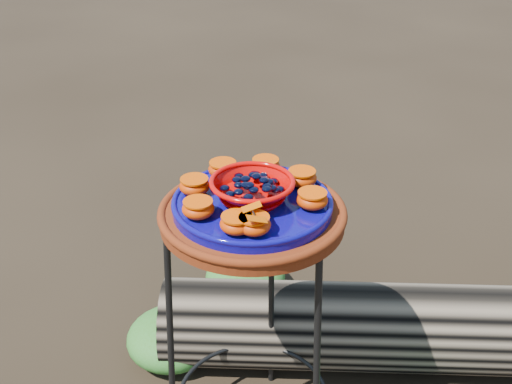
% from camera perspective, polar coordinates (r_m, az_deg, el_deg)
% --- Properties ---
extents(plant_stand, '(0.44, 0.44, 0.70)m').
position_cam_1_polar(plant_stand, '(1.66, -0.29, -13.04)').
color(plant_stand, black).
rests_on(plant_stand, ground).
extents(terracotta_saucer, '(0.41, 0.41, 0.03)m').
position_cam_1_polar(terracotta_saucer, '(1.44, -0.33, -2.13)').
color(terracotta_saucer, maroon).
rests_on(terracotta_saucer, plant_stand).
extents(cobalt_plate, '(0.36, 0.36, 0.02)m').
position_cam_1_polar(cobalt_plate, '(1.42, -0.33, -1.15)').
color(cobalt_plate, '#090058').
rests_on(cobalt_plate, terracotta_saucer).
extents(red_bowl, '(0.18, 0.18, 0.05)m').
position_cam_1_polar(red_bowl, '(1.41, -0.34, 0.14)').
color(red_bowl, '#C80603').
rests_on(red_bowl, cobalt_plate).
extents(glass_gems, '(0.14, 0.14, 0.02)m').
position_cam_1_polar(glass_gems, '(1.39, -0.34, 1.46)').
color(glass_gems, black).
rests_on(glass_gems, red_bowl).
extents(orange_half_0, '(0.07, 0.07, 0.04)m').
position_cam_1_polar(orange_half_0, '(1.29, -0.17, -2.93)').
color(orange_half_0, '#B72402').
rests_on(orange_half_0, cobalt_plate).
extents(orange_half_1, '(0.07, 0.07, 0.04)m').
position_cam_1_polar(orange_half_1, '(1.39, 5.02, -0.69)').
color(orange_half_1, '#B72402').
rests_on(orange_half_1, cobalt_plate).
extents(orange_half_2, '(0.07, 0.07, 0.04)m').
position_cam_1_polar(orange_half_2, '(1.47, 4.10, 1.25)').
color(orange_half_2, '#B72402').
rests_on(orange_half_2, cobalt_plate).
extents(orange_half_3, '(0.07, 0.07, 0.04)m').
position_cam_1_polar(orange_half_3, '(1.52, 0.85, 2.30)').
color(orange_half_3, '#B72402').
rests_on(orange_half_3, cobalt_plate).
extents(orange_half_4, '(0.07, 0.07, 0.04)m').
position_cam_1_polar(orange_half_4, '(1.51, -2.96, 2.03)').
color(orange_half_4, '#B72402').
rests_on(orange_half_4, cobalt_plate).
extents(orange_half_5, '(0.07, 0.07, 0.04)m').
position_cam_1_polar(orange_half_5, '(1.44, -5.48, 0.53)').
color(orange_half_5, '#B72402').
rests_on(orange_half_5, cobalt_plate).
extents(orange_half_6, '(0.07, 0.07, 0.04)m').
position_cam_1_polar(orange_half_6, '(1.35, -5.16, -1.50)').
color(orange_half_6, '#B72402').
rests_on(orange_half_6, cobalt_plate).
extents(orange_half_7, '(0.07, 0.07, 0.04)m').
position_cam_1_polar(orange_half_7, '(1.30, -1.73, -2.85)').
color(orange_half_7, '#B72402').
rests_on(orange_half_7, cobalt_plate).
extents(butterfly, '(0.10, 0.09, 0.02)m').
position_cam_1_polar(butterfly, '(1.28, -0.17, -1.92)').
color(butterfly, '#D64F00').
rests_on(butterfly, orange_half_0).
extents(driftwood_log, '(1.51, 0.68, 0.27)m').
position_cam_1_polar(driftwood_log, '(2.07, 12.68, -11.68)').
color(driftwood_log, black).
rests_on(driftwood_log, ground).
extents(foliage_left, '(0.29, 0.29, 0.15)m').
position_cam_1_polar(foliage_left, '(2.10, -7.44, -12.60)').
color(foliage_left, '#2E631D').
rests_on(foliage_left, ground).
extents(foliage_back, '(0.29, 0.29, 0.14)m').
position_cam_1_polar(foliage_back, '(2.34, -0.95, -7.41)').
color(foliage_back, '#2E631D').
rests_on(foliage_back, ground).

